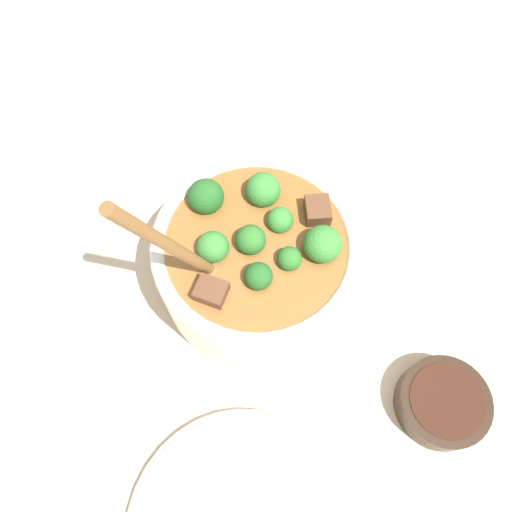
% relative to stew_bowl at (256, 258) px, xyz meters
% --- Properties ---
extents(ground_plane, '(4.00, 4.00, 0.00)m').
position_rel_stew_bowl_xyz_m(ground_plane, '(0.00, 0.00, -0.06)').
color(ground_plane, '#C6B293').
extents(stew_bowl, '(0.23, 0.23, 0.28)m').
position_rel_stew_bowl_xyz_m(stew_bowl, '(0.00, 0.00, 0.00)').
color(stew_bowl, white).
rests_on(stew_bowl, ground_plane).
extents(condiment_bowl, '(0.10, 0.10, 0.03)m').
position_rel_stew_bowl_xyz_m(condiment_bowl, '(0.16, 0.19, -0.04)').
color(condiment_bowl, black).
rests_on(condiment_bowl, ground_plane).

